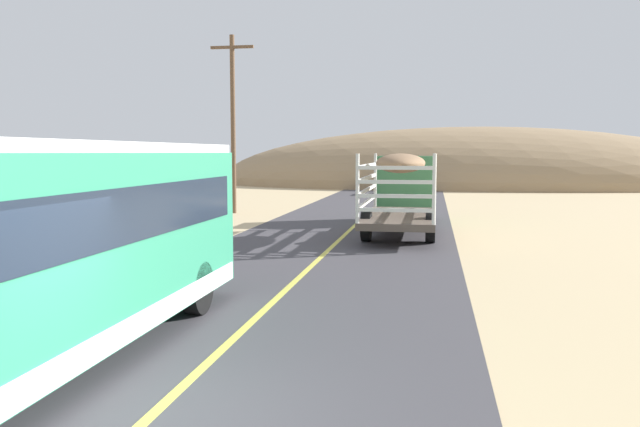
{
  "coord_description": "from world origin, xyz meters",
  "views": [
    {
      "loc": [
        3.18,
        -6.49,
        3.07
      ],
      "look_at": [
        0.0,
        11.43,
        1.32
      ],
      "focal_mm": 35.63,
      "sensor_mm": 36.0,
      "label": 1
    }
  ],
  "objects_px": {
    "car_far": "(403,185)",
    "power_pole_mid": "(233,119)",
    "bus": "(37,248)",
    "livestock_truck": "(404,184)"
  },
  "relations": [
    {
      "from": "livestock_truck",
      "to": "power_pole_mid",
      "type": "bearing_deg",
      "value": 151.94
    },
    {
      "from": "livestock_truck",
      "to": "car_far",
      "type": "height_order",
      "value": "livestock_truck"
    },
    {
      "from": "bus",
      "to": "power_pole_mid",
      "type": "bearing_deg",
      "value": 101.05
    },
    {
      "from": "livestock_truck",
      "to": "car_far",
      "type": "bearing_deg",
      "value": 92.7
    },
    {
      "from": "livestock_truck",
      "to": "power_pole_mid",
      "type": "height_order",
      "value": "power_pole_mid"
    },
    {
      "from": "car_far",
      "to": "power_pole_mid",
      "type": "relative_size",
      "value": 0.49
    },
    {
      "from": "car_far",
      "to": "power_pole_mid",
      "type": "distance_m",
      "value": 18.12
    },
    {
      "from": "bus",
      "to": "car_far",
      "type": "distance_m",
      "value": 38.92
    },
    {
      "from": "power_pole_mid",
      "to": "car_far",
      "type": "bearing_deg",
      "value": 63.69
    },
    {
      "from": "car_far",
      "to": "power_pole_mid",
      "type": "xyz_separation_m",
      "value": [
        -7.83,
        -15.83,
        4.05
      ]
    }
  ]
}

